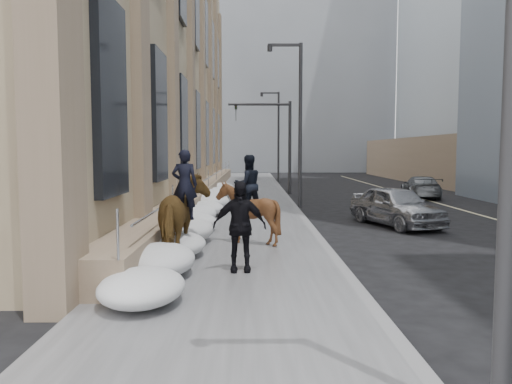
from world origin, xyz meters
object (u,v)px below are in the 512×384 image
pedestrian (239,226)px  car_silver (396,206)px  car_grey (421,187)px  mounted_horse_left (185,215)px  mounted_horse_right (248,208)px

pedestrian → car_silver: pedestrian is taller
pedestrian → car_silver: size_ratio=0.46×
car_grey → pedestrian: bearing=69.2°
car_silver → car_grey: bearing=49.1°
mounted_horse_left → car_silver: 9.45m
mounted_horse_right → car_silver: bearing=-164.4°
mounted_horse_right → pedestrian: (-0.15, -3.33, -0.03)m
car_grey → mounted_horse_right: bearing=64.6°
car_silver → mounted_horse_right: bearing=-161.1°
mounted_horse_left → pedestrian: size_ratio=1.34×
mounted_horse_right → car_grey: size_ratio=0.57×
car_silver → car_grey: car_silver is taller
car_silver → pedestrian: bearing=-145.1°
mounted_horse_right → car_silver: (5.49, 4.13, -0.41)m
mounted_horse_right → car_silver: size_ratio=0.58×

